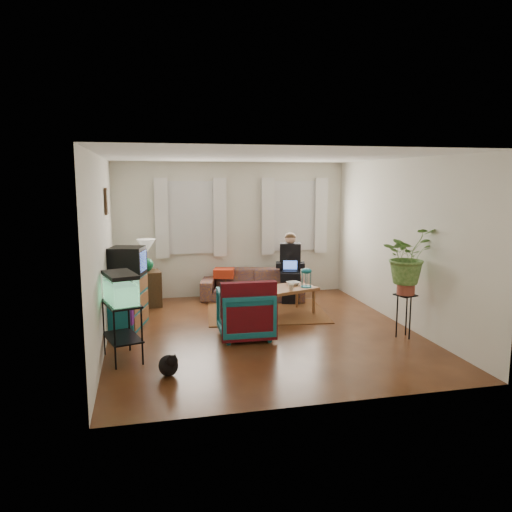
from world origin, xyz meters
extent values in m
cube|color=#4F2B14|center=(0.00, 0.00, 0.00)|extent=(4.50, 5.00, 0.01)
cube|color=white|center=(0.00, 0.00, 2.60)|extent=(4.50, 5.00, 0.01)
cube|color=silver|center=(0.00, 2.50, 1.30)|extent=(4.50, 0.01, 2.60)
cube|color=silver|center=(0.00, -2.50, 1.30)|extent=(4.50, 0.01, 2.60)
cube|color=silver|center=(-2.25, 0.00, 1.30)|extent=(0.01, 5.00, 2.60)
cube|color=silver|center=(2.25, 0.00, 1.30)|extent=(0.01, 5.00, 2.60)
cube|color=white|center=(-0.80, 2.48, 1.55)|extent=(1.08, 0.04, 1.38)
cube|color=white|center=(1.25, 2.48, 1.55)|extent=(1.08, 0.04, 1.38)
cube|color=white|center=(-0.80, 2.40, 1.55)|extent=(1.36, 0.06, 1.50)
cube|color=white|center=(1.25, 2.40, 1.55)|extent=(1.36, 0.06, 1.50)
cube|color=#3D2616|center=(-2.21, 0.85, 1.95)|extent=(0.04, 0.32, 0.40)
cube|color=brown|center=(0.33, 1.07, 0.01)|extent=(2.18, 1.83, 0.01)
imported|color=brown|center=(0.32, 2.05, 0.38)|extent=(2.08, 1.25, 0.76)
cube|color=#381F15|center=(-1.65, 1.97, 0.32)|extent=(0.50, 0.50, 0.64)
cube|color=#136873|center=(-1.99, 0.70, 0.41)|extent=(0.67, 0.99, 0.82)
cube|color=black|center=(-1.95, 0.78, 1.03)|extent=(0.60, 0.57, 0.43)
cube|color=black|center=(-2.00, -0.72, 0.37)|extent=(0.55, 0.75, 0.75)
cube|color=#7FD899|center=(-2.00, -0.72, 0.94)|extent=(0.49, 0.68, 0.39)
ellipsoid|color=black|center=(-1.46, -1.39, 0.15)|extent=(0.32, 0.40, 0.30)
imported|color=#125771|center=(-0.29, -0.16, 0.39)|extent=(0.78, 0.73, 0.78)
cube|color=#9E0A0A|center=(-0.30, -0.46, 0.55)|extent=(0.79, 0.20, 0.64)
cube|color=brown|center=(0.55, 0.84, 0.23)|extent=(1.27, 0.96, 0.47)
imported|color=white|center=(0.35, 0.66, 0.52)|extent=(0.16, 0.16, 0.10)
imported|color=beige|center=(0.66, 0.69, 0.52)|extent=(0.13, 0.13, 0.10)
imported|color=white|center=(0.81, 1.04, 0.49)|extent=(0.28, 0.28, 0.06)
cylinder|color=#B21414|center=(0.21, 0.89, 0.49)|extent=(0.45, 0.45, 0.04)
cube|color=black|center=(1.96, -0.71, 0.32)|extent=(0.33, 0.33, 0.64)
imported|color=#599947|center=(1.96, -0.71, 1.08)|extent=(0.88, 0.81, 0.81)
camera|label=1|loc=(-1.71, -7.05, 2.30)|focal=35.00mm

